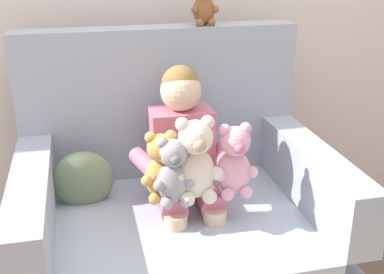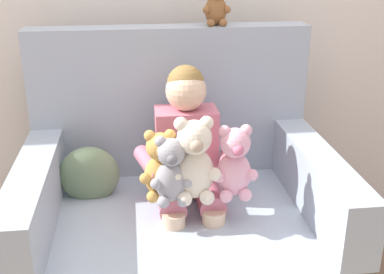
% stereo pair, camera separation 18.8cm
% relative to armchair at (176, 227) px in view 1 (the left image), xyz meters
% --- Properties ---
extents(armchair, '(1.27, 0.98, 1.15)m').
position_rel_armchair_xyz_m(armchair, '(0.00, 0.00, 0.00)').
color(armchair, '#9EADBC').
rests_on(armchair, ground).
extents(seated_child, '(0.45, 0.39, 0.82)m').
position_rel_armchair_xyz_m(seated_child, '(0.05, 0.03, 0.32)').
color(seated_child, '#C66B7F').
rests_on(seated_child, armchair).
extents(plush_cream, '(0.20, 0.16, 0.34)m').
position_rel_armchair_xyz_m(plush_cream, '(0.05, -0.15, 0.38)').
color(plush_cream, silver).
rests_on(plush_cream, armchair).
extents(plush_grey, '(0.16, 0.13, 0.28)m').
position_rel_armchair_xyz_m(plush_grey, '(-0.04, -0.17, 0.35)').
color(plush_grey, '#9E9EA3').
rests_on(plush_grey, armchair).
extents(plush_pink, '(0.18, 0.14, 0.30)m').
position_rel_armchair_xyz_m(plush_pink, '(0.21, -0.15, 0.36)').
color(plush_pink, '#EAA8BC').
rests_on(plush_pink, armchair).
extents(plush_honey, '(0.17, 0.14, 0.28)m').
position_rel_armchair_xyz_m(plush_honey, '(-0.08, -0.12, 0.35)').
color(plush_honey, gold).
rests_on(plush_honey, armchair).
extents(plush_brown_on_backrest, '(0.13, 0.10, 0.21)m').
position_rel_armchair_xyz_m(plush_brown_on_backrest, '(0.21, 0.36, 0.90)').
color(plush_brown_on_backrest, brown).
rests_on(plush_brown_on_backrest, armchair).
extents(throw_pillow, '(0.26, 0.13, 0.26)m').
position_rel_armchair_xyz_m(throw_pillow, '(-0.37, 0.13, 0.21)').
color(throw_pillow, slate).
rests_on(throw_pillow, armchair).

